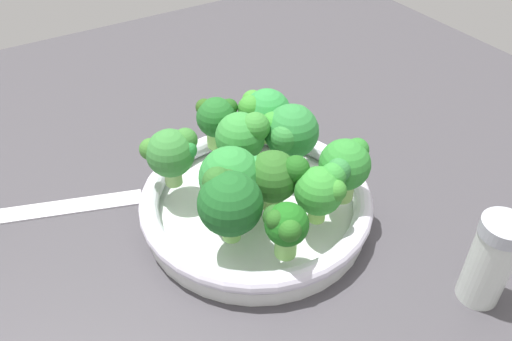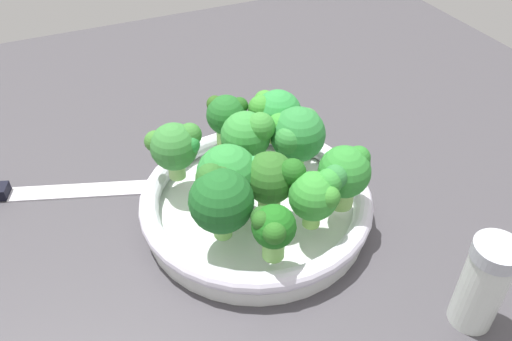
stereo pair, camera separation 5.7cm
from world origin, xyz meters
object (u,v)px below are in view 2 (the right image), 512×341
Objects in this scene: broccoli_floret_4 at (296,134)px; bowl at (256,204)px; broccoli_floret_0 at (272,178)px; broccoli_floret_8 at (317,195)px; broccoli_floret_9 at (345,173)px; pepper_shaker at (483,284)px; broccoli_floret_10 at (226,116)px; broccoli_floret_3 at (249,135)px; broccoli_floret_5 at (272,228)px; broccoli_floret_7 at (175,146)px; knife at (8,192)px; broccoli_floret_6 at (220,198)px; broccoli_floret_1 at (275,113)px; broccoli_floret_2 at (232,175)px.

bowl is at bearing 114.30° from broccoli_floret_4.
broccoli_floret_8 is (-4.15, -3.07, 0.00)cm from broccoli_floret_0.
broccoli_floret_9 reaches higher than pepper_shaker.
bowl is 4.01× the size of broccoli_floret_10.
broccoli_floret_4 is 10.54cm from broccoli_floret_8.
broccoli_floret_3 reaches higher than broccoli_floret_0.
broccoli_floret_5 is at bearing 53.00° from pepper_shaker.
broccoli_floret_3 is 1.06× the size of broccoli_floret_7.
bowl is 3.57× the size of broccoli_floret_3.
broccoli_floret_0 is at bearing -125.41° from knife.
broccoli_floret_6 reaches higher than broccoli_floret_10.
broccoli_floret_7 is at bearing 99.14° from broccoli_floret_1.
knife is at bearing 58.86° from bowl.
broccoli_floret_4 is (5.99, -5.97, 0.17)cm from broccoli_floret_0.
broccoli_floret_6 reaches higher than broccoli_floret_2.
broccoli_floret_5 is 0.84× the size of broccoli_floret_9.
broccoli_floret_1 is at bearing -54.28° from broccoli_floret_3.
broccoli_floret_1 is at bearing -10.32° from broccoli_floret_8.
broccoli_floret_4 is 9.27cm from broccoli_floret_10.
broccoli_floret_8 is at bearing -141.63° from broccoli_floret_7.
broccoli_floret_10 is at bearing -3.06° from bowl.
broccoli_floret_5 is 0.60× the size of pepper_shaker.
bowl is 3.80× the size of broccoli_floret_0.
broccoli_floret_9 is 17.42cm from broccoli_floret_10.
broccoli_floret_7 is at bearing 51.02° from broccoli_floret_9.
broccoli_floret_4 is (-5.52, -0.04, 0.35)cm from broccoli_floret_1.
broccoli_floret_4 is 0.94× the size of broccoli_floret_6.
broccoli_floret_8 is at bearing -169.01° from broccoli_floret_3.
broccoli_floret_0 is at bearing 152.74° from broccoli_floret_1.
broccoli_floret_2 reaches higher than bowl.
knife is at bearing 63.14° from broccoli_floret_7.
broccoli_floret_3 is at bearing 31.83° from broccoli_floret_9.
bowl is 25.26cm from pepper_shaker.
broccoli_floret_4 is (2.88, -6.38, 6.26)cm from bowl.
broccoli_floret_1 is 5.53cm from broccoli_floret_4.
broccoli_floret_1 is at bearing -26.57° from broccoli_floret_5.
broccoli_floret_1 is 0.92× the size of broccoli_floret_3.
broccoli_floret_0 is 22.44cm from pepper_shaker.
broccoli_floret_6 reaches higher than broccoli_floret_4.
broccoli_floret_8 is (-6.26, -6.67, -0.03)cm from broccoli_floret_2.
pepper_shaker is at bearing -145.06° from broccoli_floret_0.
broccoli_floret_0 is 8.46cm from broccoli_floret_4.
broccoli_floret_9 is at bearing 19.42° from pepper_shaker.
broccoli_floret_5 is 19.92cm from pepper_shaker.
bowl is at bearing -121.14° from knife.
broccoli_floret_8 is at bearing -154.34° from bowl.
broccoli_floret_7 is at bearing 49.11° from bowl.
broccoli_floret_2 is 7.16cm from broccoli_floret_3.
bowl is 11.58cm from broccoli_floret_9.
broccoli_floret_9 is (-4.80, -10.86, 0.32)cm from broccoli_floret_2.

